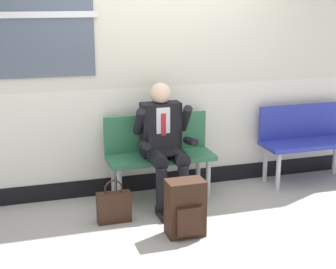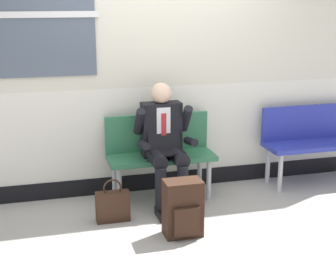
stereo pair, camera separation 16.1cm
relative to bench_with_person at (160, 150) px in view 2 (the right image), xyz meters
The scene contains 7 objects.
ground_plane 0.66m from the bench_with_person, 85.32° to the right, with size 18.00×18.00×0.00m, color #9E9991.
station_wall 1.04m from the bench_with_person, 85.85° to the left, with size 5.93×0.17×3.06m.
bench_with_person is the anchor object (origin of this frame).
bench_empty 1.75m from the bench_with_person, ahead, with size 1.08×0.42×0.87m.
person_seated 0.24m from the bench_with_person, 90.00° to the right, with size 0.57×0.70×1.23m.
backpack 0.98m from the bench_with_person, 91.71° to the right, with size 0.33×0.25×0.51m.
handbag 0.84m from the bench_with_person, 139.95° to the right, with size 0.32×0.11×0.42m.
Camera 2 is at (-1.28, -4.49, 2.06)m, focal length 54.45 mm.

